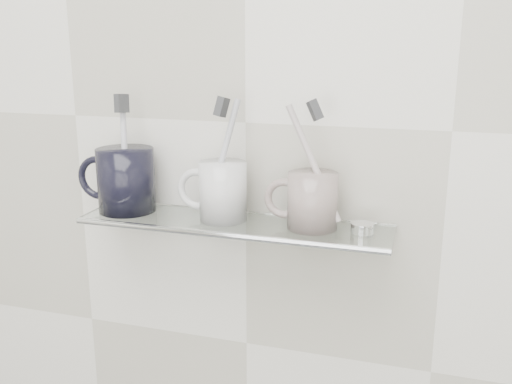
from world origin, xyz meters
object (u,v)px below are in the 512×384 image
at_px(mug_left, 126,180).
at_px(shelf_glass, 234,224).
at_px(mug_right, 313,201).
at_px(mug_center, 223,191).

bearing_deg(mug_left, shelf_glass, -9.56).
bearing_deg(mug_right, mug_center, 178.35).
bearing_deg(mug_left, mug_center, -8.07).
relative_size(shelf_glass, mug_left, 4.69).
relative_size(mug_center, mug_right, 1.09).
xyz_separation_m(shelf_glass, mug_left, (-0.19, 0.00, 0.06)).
distance_m(shelf_glass, mug_right, 0.13).
height_order(mug_left, mug_center, mug_left).
height_order(shelf_glass, mug_center, mug_center).
height_order(shelf_glass, mug_left, mug_left).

